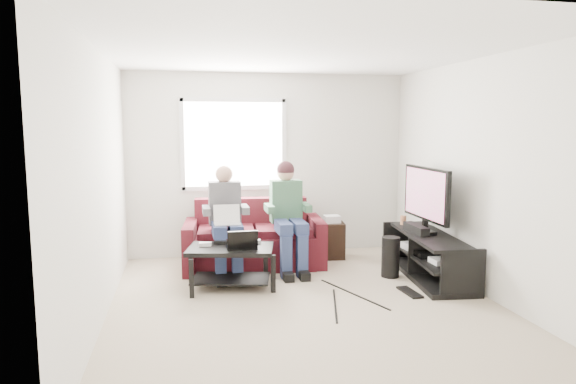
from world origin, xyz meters
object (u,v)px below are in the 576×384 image
Objects in this scene: coffee_table at (231,258)px; tv at (426,196)px; subwoofer at (390,257)px; sofa at (254,241)px; tv_stand at (428,258)px; end_table at (332,239)px.

coffee_table is 2.49m from tv.
sofa is at bearing 150.41° from subwoofer.
subwoofer is (-0.43, 0.13, 0.01)m from tv_stand.
sofa is at bearing 152.94° from tv_stand.
subwoofer is at bearing 175.82° from tv.
coffee_table is 2.12× the size of subwoofer.
tv reaches higher than coffee_table.
tv_stand reaches higher than coffee_table.
coffee_table is 1.87m from end_table.
end_table is (-0.45, 1.03, 0.02)m from subwoofer.
tv reaches higher than tv_stand.
tv is (2.41, 0.00, 0.65)m from coffee_table.
tv is at bearing -50.44° from end_table.
coffee_table is at bearing -179.01° from subwoofer.
coffee_table is at bearing -179.94° from tv.
coffee_table is at bearing -144.99° from end_table.
coffee_table is 0.62× the size of tv_stand.
tv_stand reaches higher than subwoofer.
sofa is 1.01m from coffee_table.
tv reaches higher than sofa.
tv_stand is 1.55× the size of tv.
tv_stand is 0.45m from subwoofer.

